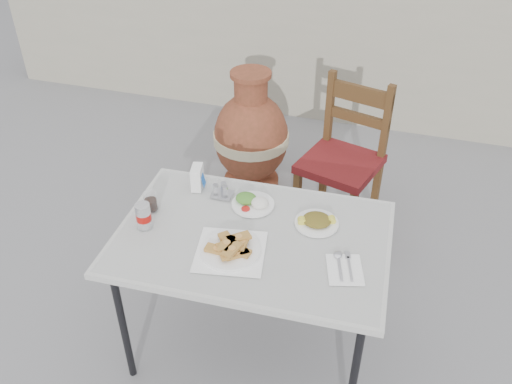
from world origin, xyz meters
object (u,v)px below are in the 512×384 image
(cola_glass, at_px, (151,202))
(salad_rice_plate, at_px, (252,202))
(napkin_holder, at_px, (197,177))
(chair, at_px, (343,158))
(condiment_caddy, at_px, (222,192))
(salad_chopped_plate, at_px, (317,221))
(soda_can, at_px, (144,216))
(terracotta_urn, at_px, (251,138))
(pide_plate, at_px, (230,247))
(cafe_table, at_px, (252,243))

(cola_glass, bearing_deg, salad_rice_plate, 20.76)
(napkin_holder, xyz_separation_m, chair, (0.56, 0.78, -0.26))
(napkin_holder, height_order, condiment_caddy, napkin_holder)
(salad_chopped_plate, relative_size, cola_glass, 2.20)
(cola_glass, relative_size, chair, 0.09)
(salad_rice_plate, bearing_deg, napkin_holder, 168.73)
(soda_can, bearing_deg, salad_chopped_plate, 18.35)
(cola_glass, height_order, terracotta_urn, terracotta_urn)
(pide_plate, height_order, cola_glass, cola_glass)
(condiment_caddy, bearing_deg, soda_can, -127.94)
(cola_glass, height_order, napkin_holder, napkin_holder)
(napkin_holder, bearing_deg, pide_plate, -64.22)
(napkin_holder, bearing_deg, salad_chopped_plate, -22.17)
(pide_plate, height_order, salad_chopped_plate, pide_plate)
(napkin_holder, bearing_deg, salad_rice_plate, -23.30)
(chair, bearing_deg, salad_rice_plate, -92.78)
(terracotta_urn, bearing_deg, napkin_holder, -86.93)
(napkin_holder, bearing_deg, cola_glass, -133.80)
(salad_chopped_plate, bearing_deg, soda_can, -161.65)
(pide_plate, distance_m, napkin_holder, 0.47)
(cafe_table, xyz_separation_m, salad_chopped_plate, (0.24, 0.15, 0.06))
(salad_chopped_plate, distance_m, terracotta_urn, 1.29)
(salad_rice_plate, distance_m, cola_glass, 0.44)
(salad_rice_plate, bearing_deg, cafe_table, -72.77)
(salad_rice_plate, height_order, terracotta_urn, terracotta_urn)
(cafe_table, bearing_deg, salad_rice_plate, 107.23)
(soda_can, distance_m, cola_glass, 0.12)
(salad_rice_plate, xyz_separation_m, chair, (0.28, 0.83, -0.22))
(cafe_table, relative_size, salad_rice_plate, 6.08)
(napkin_holder, distance_m, chair, 0.99)
(condiment_caddy, distance_m, terracotta_urn, 1.07)
(pide_plate, relative_size, salad_chopped_plate, 1.69)
(cola_glass, distance_m, condiment_caddy, 0.32)
(cafe_table, distance_m, chair, 1.06)
(salad_rice_plate, relative_size, condiment_caddy, 2.01)
(salad_rice_plate, bearing_deg, cola_glass, -159.24)
(pide_plate, height_order, condiment_caddy, condiment_caddy)
(terracotta_urn, bearing_deg, condiment_caddy, -79.77)
(condiment_caddy, height_order, chair, chair)
(napkin_holder, relative_size, terracotta_urn, 0.13)
(cafe_table, xyz_separation_m, cola_glass, (-0.47, 0.04, 0.08))
(salad_chopped_plate, bearing_deg, pide_plate, -137.04)
(napkin_holder, distance_m, condiment_caddy, 0.14)
(condiment_caddy, xyz_separation_m, terracotta_urn, (-0.18, 1.01, -0.31))
(pide_plate, xyz_separation_m, salad_chopped_plate, (0.29, 0.27, -0.01))
(soda_can, height_order, cola_glass, soda_can)
(condiment_caddy, height_order, terracotta_urn, terracotta_urn)
(cafe_table, xyz_separation_m, soda_can, (-0.44, -0.08, 0.10))
(pide_plate, bearing_deg, condiment_caddy, 114.97)
(salad_rice_plate, height_order, condiment_caddy, condiment_caddy)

